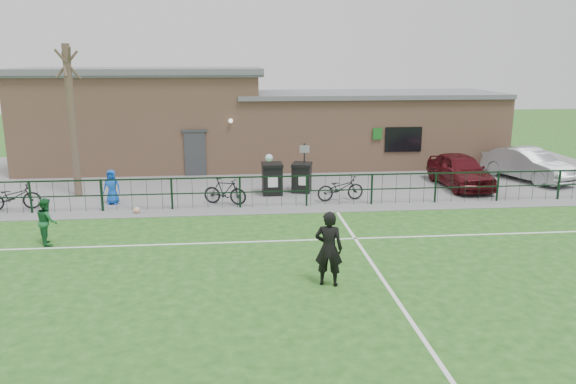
{
  "coord_description": "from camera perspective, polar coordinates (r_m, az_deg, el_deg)",
  "views": [
    {
      "loc": [
        -1.71,
        -12.33,
        5.53
      ],
      "look_at": [
        0.0,
        5.0,
        1.3
      ],
      "focal_mm": 35.0,
      "sensor_mm": 36.0,
      "label": 1
    }
  ],
  "objects": [
    {
      "name": "pitch_line_touch",
      "position": [
        20.94,
        -0.75,
        -1.64
      ],
      "size": [
        28.0,
        0.1,
        0.01
      ],
      "primitive_type": "cube",
      "color": "white",
      "rests_on": "ground"
    },
    {
      "name": "paving_strip",
      "position": [
        26.47,
        -1.81,
        1.61
      ],
      "size": [
        34.0,
        13.0,
        0.02
      ],
      "primitive_type": "cube",
      "color": "slate",
      "rests_on": "ground"
    },
    {
      "name": "bare_tree",
      "position": [
        23.81,
        -21.07,
        6.65
      ],
      "size": [
        0.3,
        0.3,
        6.0
      ],
      "primitive_type": "cylinder",
      "color": "#4E3C2F",
      "rests_on": "ground"
    },
    {
      "name": "spectator_child",
      "position": [
        22.35,
        -17.46,
        0.49
      ],
      "size": [
        0.68,
        0.47,
        1.33
      ],
      "primitive_type": "imported",
      "rotation": [
        0.0,
        0.0,
        -0.08
      ],
      "color": "blue",
      "rests_on": "paving_strip"
    },
    {
      "name": "bicycle_d",
      "position": [
        21.45,
        -6.42,
        0.09
      ],
      "size": [
        1.76,
        1.0,
        1.02
      ],
      "primitive_type": "imported",
      "rotation": [
        0.0,
        0.0,
        1.24
      ],
      "color": "black",
      "rests_on": "paving_strip"
    },
    {
      "name": "bicycle_e",
      "position": [
        21.98,
        5.35,
        0.4
      ],
      "size": [
        1.96,
        0.95,
        0.99
      ],
      "primitive_type": "imported",
      "rotation": [
        0.0,
        0.0,
        1.73
      ],
      "color": "black",
      "rests_on": "paving_strip"
    },
    {
      "name": "goalkeeper_kick",
      "position": [
        13.87,
        4.03,
        -5.55
      ],
      "size": [
        1.73,
        3.95,
        2.7
      ],
      "color": "black",
      "rests_on": "ground"
    },
    {
      "name": "pitch_line_perp",
      "position": [
        14.01,
        10.36,
        -9.82
      ],
      "size": [
        0.1,
        16.0,
        0.01
      ],
      "primitive_type": "cube",
      "color": "white",
      "rests_on": "ground"
    },
    {
      "name": "sign_post",
      "position": [
        23.44,
        1.67,
        2.56
      ],
      "size": [
        0.07,
        0.07,
        2.0
      ],
      "primitive_type": "cylinder",
      "rotation": [
        0.0,
        0.0,
        0.18
      ],
      "color": "black",
      "rests_on": "paving_strip"
    },
    {
      "name": "outfield_player",
      "position": [
        18.31,
        -23.3,
        -2.75
      ],
      "size": [
        0.78,
        0.85,
        1.42
      ],
      "primitive_type": "imported",
      "rotation": [
        0.0,
        0.0,
        2.0
      ],
      "color": "#1C6231",
      "rests_on": "ground"
    },
    {
      "name": "car_maroon",
      "position": [
        25.24,
        17.09,
        2.12
      ],
      "size": [
        1.83,
        4.29,
        1.45
      ],
      "primitive_type": "imported",
      "rotation": [
        0.0,
        0.0,
        0.03
      ],
      "color": "#480C12",
      "rests_on": "paving_strip"
    },
    {
      "name": "ground",
      "position": [
        13.62,
        2.1,
        -10.32
      ],
      "size": [
        90.0,
        90.0,
        0.0
      ],
      "primitive_type": "plane",
      "color": "#205318",
      "rests_on": "ground"
    },
    {
      "name": "perimeter_fence",
      "position": [
        20.99,
        -0.8,
        0.07
      ],
      "size": [
        28.0,
        0.1,
        1.2
      ],
      "primitive_type": "cube",
      "color": "black",
      "rests_on": "ground"
    },
    {
      "name": "car_silver",
      "position": [
        27.74,
        23.19,
        2.61
      ],
      "size": [
        2.91,
        4.64,
        1.44
      ],
      "primitive_type": "imported",
      "rotation": [
        0.0,
        0.0,
        0.34
      ],
      "color": "#979A9E",
      "rests_on": "paving_strip"
    },
    {
      "name": "wheelie_bin_right",
      "position": [
        23.3,
        1.4,
        1.39
      ],
      "size": [
        0.93,
        1.0,
        1.12
      ],
      "primitive_type": "cube",
      "rotation": [
        0.0,
        0.0,
        -0.26
      ],
      "color": "black",
      "rests_on": "paving_strip"
    },
    {
      "name": "ball_ground",
      "position": [
        20.94,
        -15.13,
        -1.79
      ],
      "size": [
        0.25,
        0.25,
        0.25
      ],
      "primitive_type": "sphere",
      "color": "white",
      "rests_on": "ground"
    },
    {
      "name": "clubhouse",
      "position": [
        29.03,
        -4.0,
        7.08
      ],
      "size": [
        24.25,
        5.4,
        4.96
      ],
      "color": "tan",
      "rests_on": "ground"
    },
    {
      "name": "wheelie_bin_left",
      "position": [
        22.9,
        -1.63,
        1.26
      ],
      "size": [
        0.81,
        0.91,
        1.19
      ],
      "primitive_type": "cube",
      "rotation": [
        0.0,
        0.0,
        0.02
      ],
      "color": "black",
      "rests_on": "paving_strip"
    },
    {
      "name": "pitch_line_mid",
      "position": [
        17.32,
        0.33,
        -4.95
      ],
      "size": [
        28.0,
        0.1,
        0.01
      ],
      "primitive_type": "cube",
      "color": "white",
      "rests_on": "ground"
    },
    {
      "name": "bicycle_c",
      "position": [
        22.85,
        -26.15,
        -0.44
      ],
      "size": [
        1.99,
        1.04,
        0.99
      ],
      "primitive_type": "imported",
      "rotation": [
        0.0,
        0.0,
        1.78
      ],
      "color": "black",
      "rests_on": "paving_strip"
    }
  ]
}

